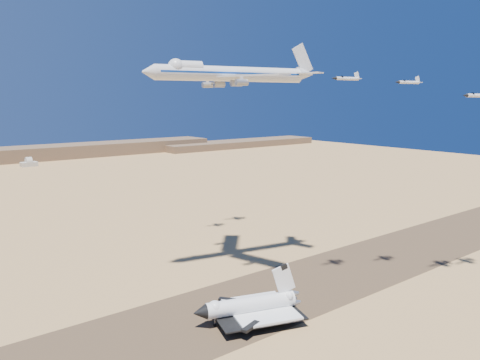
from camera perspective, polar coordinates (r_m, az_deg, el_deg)
ground at (r=192.41m, az=-0.03°, el=-15.20°), size 1200.00×1200.00×0.00m
runway at (r=192.40m, az=-0.03°, el=-15.20°), size 600.00×50.00×0.06m
ridgeline at (r=690.76m, az=-23.38°, el=2.82°), size 960.00×90.00×18.00m
shuttle at (r=179.51m, az=1.20°, el=-15.18°), size 42.16×33.69×20.54m
carrier_747 at (r=209.75m, az=-1.65°, el=12.82°), size 82.94×62.69×20.61m
crew_a at (r=183.23m, az=4.12°, el=-16.22°), size 0.64×0.80×1.90m
crew_b at (r=180.20m, az=5.90°, el=-16.78°), size 0.56×0.83×1.57m
crew_c at (r=182.87m, az=4.99°, el=-16.35°), size 1.02×0.88×1.55m
chase_jet_a at (r=198.17m, az=12.87°, el=11.98°), size 14.45×8.09×3.62m
chase_jet_b at (r=212.04m, az=19.84°, el=11.15°), size 13.63×7.77×3.44m
chase_jet_c at (r=216.35m, az=26.93°, el=9.19°), size 16.12×9.09×4.05m
chase_jet_e at (r=264.69m, az=-4.43°, el=12.49°), size 13.89×7.86×3.50m
chase_jet_f at (r=281.76m, az=-1.47°, el=12.15°), size 16.01×9.37×4.09m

